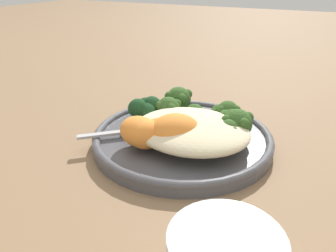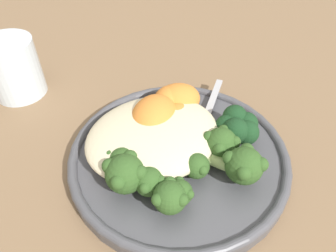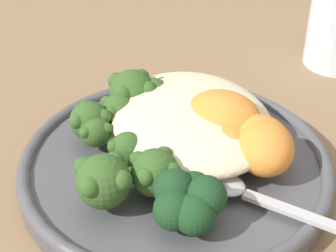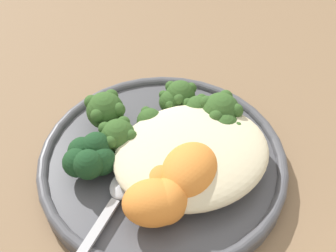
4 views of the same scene
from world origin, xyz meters
name	(u,v)px [view 3 (image 3 of 4)]	position (x,y,z in m)	size (l,w,h in m)	color
ground_plane	(196,185)	(0.00, 0.00, 0.00)	(4.00, 4.00, 0.00)	#846647
plate	(175,165)	(-0.02, -0.01, 0.01)	(0.27, 0.27, 0.02)	#4C4C51
quinoa_mound	(191,120)	(-0.04, 0.01, 0.04)	(0.16, 0.14, 0.03)	beige
broccoli_stalk_0	(158,102)	(-0.08, -0.01, 0.04)	(0.10, 0.04, 0.03)	#ADC675
broccoli_stalk_1	(139,98)	(-0.08, -0.03, 0.04)	(0.12, 0.07, 0.04)	#ADC675
broccoli_stalk_2	(137,120)	(-0.06, -0.03, 0.04)	(0.10, 0.09, 0.03)	#ADC675
broccoli_stalk_3	(109,126)	(-0.06, -0.06, 0.04)	(0.08, 0.10, 0.03)	#ADC675
broccoli_stalk_4	(119,136)	(-0.04, -0.05, 0.03)	(0.07, 0.11, 0.03)	#ADC675
broccoli_stalk_5	(148,148)	(-0.02, -0.04, 0.03)	(0.03, 0.09, 0.03)	#ADC675
broccoli_stalk_6	(117,176)	(0.02, -0.07, 0.04)	(0.07, 0.12, 0.04)	#ADC675
broccoli_stalk_7	(163,166)	(0.01, -0.03, 0.04)	(0.08, 0.09, 0.04)	#ADC675
sweet_potato_chunk_0	(264,147)	(0.02, 0.05, 0.04)	(0.06, 0.05, 0.04)	orange
sweet_potato_chunk_1	(223,118)	(-0.03, 0.03, 0.05)	(0.07, 0.05, 0.05)	orange
sweet_potato_chunk_2	(260,138)	(0.01, 0.05, 0.04)	(0.05, 0.04, 0.04)	orange
sweet_potato_chunk_3	(225,142)	(0.00, 0.03, 0.04)	(0.05, 0.04, 0.03)	orange
kale_tuft	(188,200)	(0.06, -0.03, 0.04)	(0.05, 0.05, 0.04)	#193D1E
spoon	(237,189)	(0.04, 0.02, 0.03)	(0.10, 0.09, 0.01)	#B7B7BC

